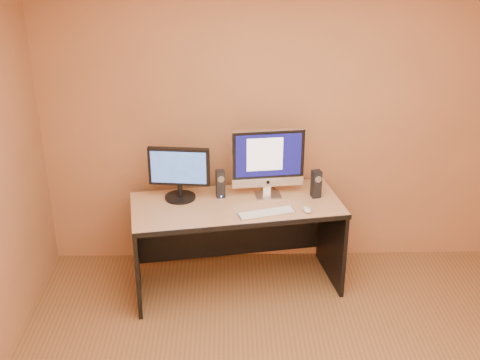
% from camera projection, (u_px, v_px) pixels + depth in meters
% --- Properties ---
extents(walls, '(4.00, 4.00, 2.60)m').
position_uv_depth(walls, '(309.00, 237.00, 3.21)').
color(walls, '#A36542').
rests_on(walls, ground).
extents(desk, '(1.76, 0.98, 0.77)m').
position_uv_depth(desk, '(237.00, 246.00, 4.94)').
color(desk, tan).
rests_on(desk, ground).
extents(imac, '(0.61, 0.28, 0.57)m').
position_uv_depth(imac, '(269.00, 164.00, 4.80)').
color(imac, silver).
rests_on(imac, desk).
extents(second_monitor, '(0.52, 0.30, 0.44)m').
position_uv_depth(second_monitor, '(179.00, 174.00, 4.79)').
color(second_monitor, black).
rests_on(second_monitor, desk).
extents(speaker_left, '(0.08, 0.08, 0.23)m').
position_uv_depth(speaker_left, '(220.00, 184.00, 4.86)').
color(speaker_left, black).
rests_on(speaker_left, desk).
extents(speaker_right, '(0.09, 0.09, 0.23)m').
position_uv_depth(speaker_right, '(316.00, 184.00, 4.86)').
color(speaker_right, black).
rests_on(speaker_right, desk).
extents(keyboard, '(0.46, 0.24, 0.02)m').
position_uv_depth(keyboard, '(266.00, 213.00, 4.62)').
color(keyboard, silver).
rests_on(keyboard, desk).
extents(mouse, '(0.08, 0.11, 0.04)m').
position_uv_depth(mouse, '(307.00, 209.00, 4.65)').
color(mouse, silver).
rests_on(mouse, desk).
extents(cable_a, '(0.08, 0.22, 0.01)m').
position_uv_depth(cable_a, '(274.00, 189.00, 5.04)').
color(cable_a, black).
rests_on(cable_a, desk).
extents(cable_b, '(0.09, 0.17, 0.01)m').
position_uv_depth(cable_b, '(265.00, 187.00, 5.06)').
color(cable_b, black).
rests_on(cable_b, desk).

